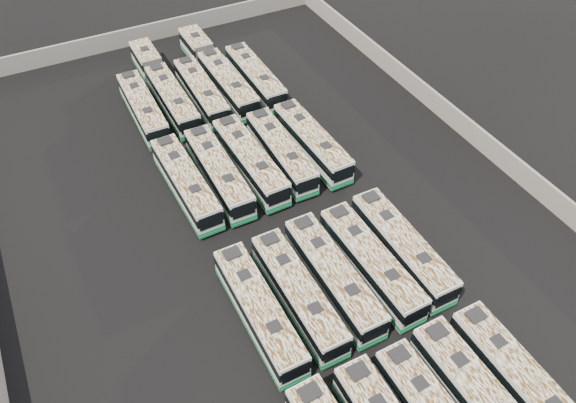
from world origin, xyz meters
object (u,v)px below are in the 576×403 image
object	(u,v)px
bus_back_left	(164,86)
bus_back_right	(217,71)
bus_midfront_left	(298,294)
bus_midback_left	(219,173)
bus_front_right	(482,403)
bus_front_far_right	(519,382)
bus_midback_far_left	(186,183)
bus_back_far_left	(143,108)
bus_midback_right	(281,152)
bus_midback_center	(250,161)
bus_midfront_far_left	(259,311)
bus_back_far_right	(255,77)
bus_midback_far_right	(312,142)
bus_back_center	(202,92)
bus_midfront_far_right	(402,247)
bus_midfront_center	(333,277)
bus_midfront_right	(371,263)

from	to	relation	value
bus_back_left	bus_back_right	size ratio (longest dim) A/B	0.98
bus_midfront_left	bus_midback_left	distance (m)	14.79
bus_front_right	bus_front_far_right	size ratio (longest dim) A/B	1.03
bus_midback_far_left	bus_back_far_left	distance (m)	12.54
bus_midback_right	bus_back_far_left	size ratio (longest dim) A/B	1.00
bus_midback_center	bus_midback_right	xyz separation A→B (m)	(3.12, -0.05, -0.06)
bus_front_right	bus_back_far_left	xyz separation A→B (m)	(-9.33, 39.88, -0.07)
bus_midfront_far_left	bus_back_left	world-z (taller)	bus_midfront_far_left
bus_front_right	bus_midback_left	world-z (taller)	bus_front_right
bus_front_right	bus_back_far_right	distance (m)	39.94
bus_midfront_far_left	bus_front_right	bearing A→B (deg)	-53.09
bus_back_far_right	bus_midback_far_left	bearing A→B (deg)	-134.60
bus_front_right	bus_back_far_right	size ratio (longest dim) A/B	1.03
bus_back_far_left	bus_midback_center	bearing A→B (deg)	-62.87
bus_midback_far_right	bus_back_center	world-z (taller)	bus_midback_far_right
bus_midback_center	bus_midback_right	bearing A→B (deg)	-2.14
bus_midfront_far_left	bus_midback_far_right	world-z (taller)	bus_midfront_far_left
bus_back_right	bus_back_far_right	bearing A→B (deg)	-43.97
bus_midfront_far_right	bus_midback_left	distance (m)	17.36
bus_midfront_far_left	bus_midfront_left	xyz separation A→B (m)	(3.14, 0.02, -0.01)
bus_midfront_center	bus_midback_left	size ratio (longest dim) A/B	1.00
bus_front_far_right	bus_midback_far_right	size ratio (longest dim) A/B	0.99
bus_front_far_right	bus_midback_far_right	bearing A→B (deg)	89.58
bus_midfront_right	bus_midback_right	world-z (taller)	bus_midfront_right
bus_front_right	bus_midback_far_left	xyz separation A→B (m)	(-9.32, 27.34, -0.03)
bus_midfront_right	bus_back_right	bearing A→B (deg)	88.95
bus_midfront_right	bus_midback_right	bearing A→B (deg)	89.11
bus_midback_left	bus_back_far_right	xyz separation A→B (m)	(9.45, 12.55, -0.02)
bus_midfront_far_right	bus_midback_far_left	size ratio (longest dim) A/B	1.00
bus_midfront_right	bus_back_far_left	distance (m)	29.01
bus_midback_right	bus_back_far_right	xyz separation A→B (m)	(3.22, 12.49, 0.02)
bus_back_far_right	bus_midfront_left	bearing A→B (deg)	-108.45
bus_midback_left	bus_back_far_left	size ratio (longest dim) A/B	1.03
bus_back_left	bus_back_far_left	bearing A→B (deg)	-136.59
bus_midback_far_right	bus_back_far_right	xyz separation A→B (m)	(0.00, 12.59, -0.00)
bus_midback_right	bus_back_center	distance (m)	12.88
bus_midback_left	bus_back_far_right	world-z (taller)	bus_midback_left
bus_front_far_right	bus_midback_right	size ratio (longest dim) A/B	1.01
bus_midfront_far_left	bus_back_far_right	bearing A→B (deg)	65.55
bus_midfront_right	bus_back_left	xyz separation A→B (m)	(-6.22, 30.42, -0.03)
bus_midfront_far_left	bus_midback_center	xyz separation A→B (m)	(6.17, 14.91, 0.04)
bus_midfront_far_right	bus_midback_far_left	xyz separation A→B (m)	(-12.39, 14.71, -0.00)
bus_midback_far_right	bus_midback_right	bearing A→B (deg)	176.83
bus_back_left	bus_back_center	distance (m)	4.34
bus_front_right	bus_back_right	distance (m)	42.88
bus_midfront_left	bus_back_right	bearing A→B (deg)	78.58
bus_front_right	bus_midback_right	xyz separation A→B (m)	(-0.03, 27.32, -0.07)
bus_midfront_far_left	bus_back_center	size ratio (longest dim) A/B	1.01
bus_front_right	bus_midback_far_left	bearing A→B (deg)	108.12
bus_front_right	bus_back_far_left	world-z (taller)	bus_front_right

